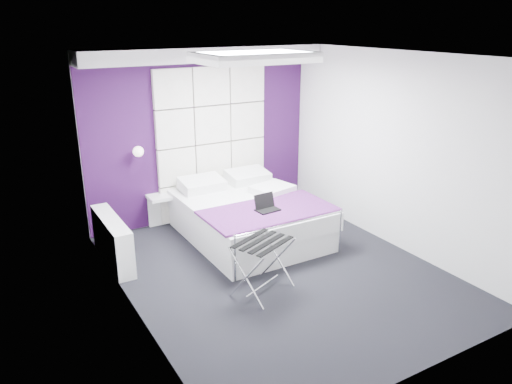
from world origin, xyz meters
TOP-DOWN VIEW (x-y plane):
  - floor at (0.00, 0.00)m, footprint 4.40×4.40m
  - ceiling at (0.00, 0.00)m, footprint 4.40×4.40m
  - wall_back at (0.00, 2.20)m, footprint 3.60×0.00m
  - wall_left at (-1.80, 0.00)m, footprint 0.00×4.40m
  - wall_right at (1.80, 0.00)m, footprint 0.00×4.40m
  - accent_wall at (0.00, 2.19)m, footprint 3.58×0.02m
  - soffit at (0.00, 1.95)m, footprint 3.58×0.50m
  - headboard at (0.15, 2.14)m, footprint 1.80×0.08m
  - skylight at (0.00, 0.60)m, footprint 1.36×0.86m
  - wall_lamp at (-1.05, 2.06)m, footprint 0.15×0.15m
  - radiator at (-1.69, 1.30)m, footprint 0.22×1.20m
  - bed at (0.19, 1.10)m, footprint 1.73×2.09m
  - nightstand at (-0.75, 2.02)m, footprint 0.40×0.31m
  - luggage_rack at (-0.42, -0.30)m, footprint 0.63×0.47m
  - laptop at (0.17, 0.59)m, footprint 0.30×0.21m

SIDE VIEW (x-z plane):
  - floor at x=0.00m, z-range 0.00..0.00m
  - radiator at x=-1.69m, z-range 0.00..0.60m
  - bed at x=0.19m, z-range -0.06..0.68m
  - luggage_rack at x=-0.42m, z-range 0.00..0.63m
  - nightstand at x=-0.75m, z-range 0.47..0.52m
  - laptop at x=0.17m, z-range 0.53..0.75m
  - headboard at x=0.15m, z-range 0.02..2.32m
  - wall_lamp at x=-1.05m, z-range 1.15..1.29m
  - wall_left at x=-1.80m, z-range -0.90..3.50m
  - wall_right at x=1.80m, z-range -0.90..3.50m
  - accent_wall at x=0.00m, z-range 0.01..2.59m
  - wall_back at x=0.00m, z-range -0.50..3.10m
  - soffit at x=0.00m, z-range 2.40..2.60m
  - skylight at x=0.00m, z-range 2.49..2.61m
  - ceiling at x=0.00m, z-range 2.60..2.60m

